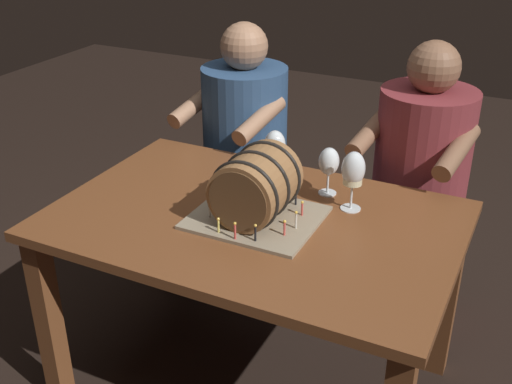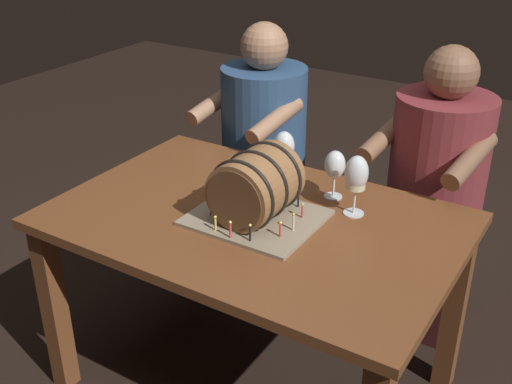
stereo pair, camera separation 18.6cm
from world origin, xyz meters
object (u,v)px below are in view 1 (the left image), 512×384
(person_seated_right, at_px, (417,193))
(person_seated_left, at_px, (245,160))
(barrel_cake, at_px, (256,189))
(wine_glass_white, at_px, (353,171))
(wine_glass_red, at_px, (275,147))
(wine_glass_empty, at_px, (329,162))
(dining_table, at_px, (254,244))

(person_seated_right, bearing_deg, person_seated_left, -180.00)
(barrel_cake, relative_size, person_seated_right, 0.34)
(person_seated_left, xyz_separation_m, person_seated_right, (0.79, 0.00, 0.00))
(wine_glass_white, xyz_separation_m, person_seated_left, (-0.67, 0.51, -0.29))
(person_seated_left, bearing_deg, wine_glass_white, -37.70)
(barrel_cake, height_order, wine_glass_red, barrel_cake)
(wine_glass_empty, bearing_deg, barrel_cake, -117.41)
(wine_glass_white, relative_size, wine_glass_red, 1.13)
(wine_glass_red, distance_m, person_seated_left, 0.58)
(wine_glass_empty, bearing_deg, dining_table, -120.99)
(wine_glass_red, xyz_separation_m, person_seated_right, (0.46, 0.40, -0.27))
(wine_glass_empty, xyz_separation_m, person_seated_left, (-0.55, 0.44, -0.27))
(person_seated_left, relative_size, person_seated_right, 1.00)
(wine_glass_white, xyz_separation_m, wine_glass_red, (-0.34, 0.12, -0.02))
(barrel_cake, relative_size, wine_glass_empty, 2.33)
(barrel_cake, xyz_separation_m, wine_glass_red, (-0.08, 0.32, 0.01))
(dining_table, distance_m, person_seated_left, 0.81)
(barrel_cake, relative_size, wine_glass_red, 2.20)
(barrel_cake, relative_size, person_seated_left, 0.34)
(dining_table, relative_size, person_seated_left, 1.12)
(dining_table, distance_m, person_seated_right, 0.81)
(dining_table, bearing_deg, wine_glass_empty, 59.01)
(barrel_cake, distance_m, wine_glass_empty, 0.32)
(dining_table, bearing_deg, person_seated_right, 60.76)
(dining_table, bearing_deg, wine_glass_red, 102.07)
(dining_table, distance_m, wine_glass_white, 0.41)
(wine_glass_white, distance_m, wine_glass_red, 0.36)
(barrel_cake, xyz_separation_m, person_seated_right, (0.38, 0.72, -0.26))
(person_seated_right, bearing_deg, wine_glass_red, -139.07)
(barrel_cake, distance_m, person_seated_left, 0.87)
(wine_glass_empty, height_order, person_seated_right, person_seated_right)
(dining_table, relative_size, person_seated_right, 1.11)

